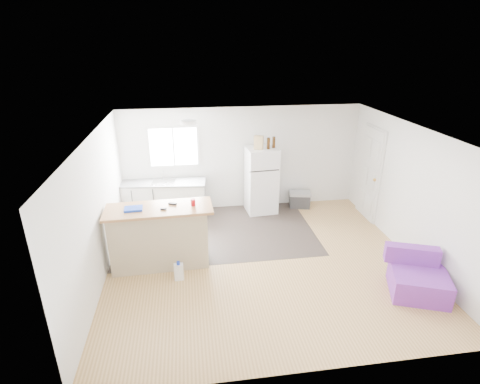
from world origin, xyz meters
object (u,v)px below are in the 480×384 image
object	(u,v)px
red_cup	(193,202)
cooler	(300,199)
cleaner_jug	(179,272)
purple_seat	(417,278)
refrigerator	(261,180)
bottle_right	(274,142)
mop	(183,254)
bottle_left	(268,143)
blue_tray	(133,209)
peninsula	(160,236)
kitchen_cabinets	(165,199)
cardboard_box	(259,143)

from	to	relation	value
red_cup	cooler	bearing A→B (deg)	38.57
cooler	cleaner_jug	size ratio (longest dim) A/B	1.62
purple_seat	refrigerator	bearing A→B (deg)	139.93
bottle_right	mop	bearing A→B (deg)	-135.06
mop	cleaner_jug	bearing A→B (deg)	-106.37
bottle_left	blue_tray	bearing A→B (deg)	-144.99
peninsula	cleaner_jug	bearing A→B (deg)	-60.67
kitchen_cabinets	refrigerator	bearing A→B (deg)	4.55
purple_seat	mop	world-z (taller)	mop
mop	cardboard_box	xyz separation A→B (m)	(1.73, 2.02, 1.45)
refrigerator	cooler	world-z (taller)	refrigerator
refrigerator	cleaner_jug	size ratio (longest dim) A/B	4.42
red_cup	cleaner_jug	bearing A→B (deg)	-120.13
cooler	red_cup	size ratio (longest dim) A/B	4.69
purple_seat	cardboard_box	size ratio (longest dim) A/B	3.54
purple_seat	kitchen_cabinets	bearing A→B (deg)	160.93
purple_seat	cleaner_jug	world-z (taller)	purple_seat
kitchen_cabinets	cooler	distance (m)	3.20
purple_seat	red_cup	world-z (taller)	red_cup
peninsula	refrigerator	size ratio (longest dim) A/B	1.20
cooler	purple_seat	world-z (taller)	purple_seat
cleaner_jug	red_cup	size ratio (longest dim) A/B	2.89
blue_tray	cooler	bearing A→B (deg)	30.12
kitchen_cabinets	cleaner_jug	size ratio (longest dim) A/B	5.50
purple_seat	cardboard_box	bearing A→B (deg)	141.73
peninsula	bottle_right	distance (m)	3.35
refrigerator	bottle_right	bearing A→B (deg)	-7.87
kitchen_cabinets	peninsula	xyz separation A→B (m)	(0.00, -2.02, 0.14)
cleaner_jug	red_cup	xyz separation A→B (m)	(0.30, 0.52, 1.03)
red_cup	cardboard_box	xyz separation A→B (m)	(1.50, 1.89, 0.50)
refrigerator	mop	distance (m)	2.83
cooler	bottle_right	world-z (taller)	bottle_right
refrigerator	red_cup	xyz separation A→B (m)	(-1.60, -1.97, 0.41)
blue_tray	kitchen_cabinets	bearing A→B (deg)	79.32
cooler	blue_tray	bearing A→B (deg)	-138.07
kitchen_cabinets	cooler	xyz separation A→B (m)	(3.19, 0.03, -0.23)
red_cup	bottle_left	size ratio (longest dim) A/B	0.48
blue_tray	cardboard_box	size ratio (longest dim) A/B	1.00
cleaner_jug	cardboard_box	distance (m)	3.39
purple_seat	cardboard_box	distance (m)	4.10
cooler	purple_seat	bearing A→B (deg)	-63.44
mop	blue_tray	xyz separation A→B (m)	(-0.77, 0.10, 0.91)
bottle_right	red_cup	bearing A→B (deg)	-133.47
red_cup	bottle_right	bearing A→B (deg)	46.53
mop	blue_tray	bearing A→B (deg)	166.67
kitchen_cabinets	bottle_right	distance (m)	2.77
refrigerator	purple_seat	size ratio (longest dim) A/B	1.44
refrigerator	blue_tray	distance (m)	3.30
kitchen_cabinets	blue_tray	bearing A→B (deg)	-94.97
cleaner_jug	mop	distance (m)	0.41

